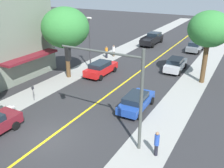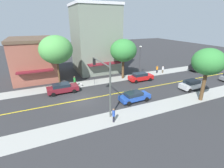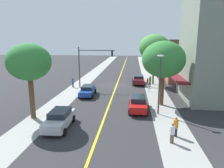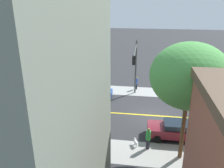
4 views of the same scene
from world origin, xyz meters
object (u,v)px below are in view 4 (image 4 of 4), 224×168
Objects in this scene: street_tree_right_corner at (32,44)px; silver_sedan_right_curb at (7,86)px; street_tree_left_near at (20,81)px; red_sedan_left_curb at (20,116)px; street_tree_left_far at (190,76)px; traffic_light_mast at (135,62)px; blue_sedan_right_curb at (94,92)px; fire_hydrant at (194,147)px; pedestrian_blue_shirt at (136,83)px; maroon_sedan_left_curb at (177,130)px; small_dog at (135,142)px; pedestrian_green_shirt at (148,138)px; parking_meter at (106,133)px.

silver_sedan_right_curb is (-3.50, 2.13, -4.73)m from street_tree_right_corner.
street_tree_left_near reaches higher than red_sedan_left_curb.
street_tree_left_far is 11.28m from traffic_light_mast.
street_tree_left_far is at bearing 168.97° from red_sedan_left_curb.
street_tree_left_far is 14.30m from blue_sedan_right_curb.
pedestrian_blue_shirt is (12.47, 5.02, 0.48)m from fire_hydrant.
maroon_sedan_left_curb is 11.35m from blue_sedan_right_curb.
pedestrian_blue_shirt is at bearing -169.50° from silver_sedan_right_curb.
silver_sedan_right_curb is 2.68× the size of pedestrian_blue_shirt.
small_dog is at bearing 149.86° from silver_sedan_right_curb.
blue_sedan_right_curb is (-0.11, -11.09, -0.08)m from silver_sedan_right_curb.
maroon_sedan_left_curb is 2.59× the size of pedestrian_green_shirt.
pedestrian_blue_shirt is at bearing -70.87° from maroon_sedan_left_curb.
red_sedan_left_curb is 8.87m from blue_sedan_right_curb.
silver_sedan_right_curb is at bearing 63.45° from street_tree_left_far.
street_tree_right_corner is 10.79m from blue_sedan_right_curb.
silver_sedan_right_curb reaches higher than blue_sedan_right_curb.
street_tree_left_far is 14.93m from pedestrian_blue_shirt.
parking_meter is 0.30× the size of blue_sedan_right_curb.
street_tree_left_far is at bearing 151.86° from silver_sedan_right_curb.
fire_hydrant is 3.58m from pedestrian_green_shirt.
maroon_sedan_left_curb reaches higher than parking_meter.
small_dog is at bearing 88.78° from fire_hydrant.
maroon_sedan_left_curb is (-0.37, -14.33, -0.01)m from red_sedan_left_curb.
street_tree_left_near is 0.88× the size of street_tree_left_far.
traffic_light_mast reaches higher than pedestrian_green_shirt.
street_tree_left_far reaches higher than silver_sedan_right_curb.
parking_meter reaches higher than small_dog.
pedestrian_green_shirt is 2.46× the size of small_dog.
street_tree_right_corner is at bearing -102.57° from traffic_light_mast.
street_tree_left_far is at bearing -121.73° from small_dog.
pedestrian_blue_shirt reaches higher than silver_sedan_right_curb.
street_tree_left_near is 1.61× the size of red_sedan_left_curb.
red_sedan_left_curb reaches higher than small_dog.
silver_sedan_right_curb is at bearing 148.66° from street_tree_right_corner.
fire_hydrant is (0.79, -13.22, -5.02)m from street_tree_left_near.
fire_hydrant is 13.34m from blue_sedan_right_curb.
parking_meter is at bearing 106.90° from blue_sedan_right_curb.
maroon_sedan_left_curb is (2.49, -12.07, -4.64)m from street_tree_left_near.
blue_sedan_right_curb is (8.95, 9.88, 0.32)m from fire_hydrant.
traffic_light_mast is 1.38× the size of maroon_sedan_left_curb.
maroon_sedan_left_curb is (1.47, -5.79, -0.09)m from parking_meter.
street_tree_left_near is at bearing 89.70° from street_tree_left_far.
parking_meter is at bearing 168.31° from red_sedan_left_curb.
fire_hydrant is at bearing 6.29° from pedestrian_blue_shirt.
street_tree_left_near is at bearing 69.36° from blue_sedan_right_curb.
pedestrian_green_shirt is at bearing 9.44° from traffic_light_mast.
silver_sedan_right_curb reaches higher than red_sedan_left_curb.
street_tree_left_far reaches higher than fire_hydrant.
red_sedan_left_curb is 14.75m from pedestrian_blue_shirt.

